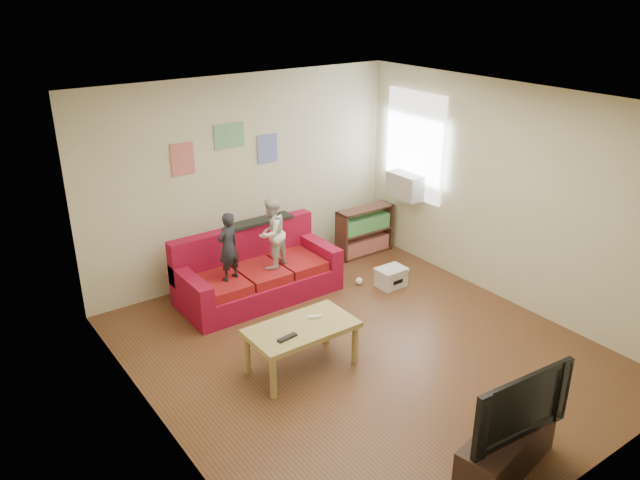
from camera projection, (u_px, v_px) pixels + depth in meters
room_shell at (366, 238)px, 6.32m from camera, size 4.52×5.02×2.72m
sofa at (256, 274)px, 7.95m from camera, size 2.02×0.93×0.89m
child_a at (228, 247)px, 7.37m from camera, size 0.35×0.28×0.85m
child_b at (271, 233)px, 7.68m from camera, size 0.54×0.49×0.91m
coffee_table at (302, 332)px, 6.38m from camera, size 1.12×0.62×0.50m
remote at (287, 338)px, 6.13m from camera, size 0.22×0.08×0.02m
game_controller at (315, 317)px, 6.49m from camera, size 0.14×0.09×0.03m
bookshelf at (364, 233)px, 9.17m from camera, size 0.89×0.27×0.71m
window at (414, 146)px, 8.64m from camera, size 0.04×1.08×1.48m
ac_unit at (406, 186)px, 8.79m from camera, size 0.28×0.55×0.35m
artwork_left at (183, 159)px, 7.57m from camera, size 0.30×0.01×0.40m
artwork_center at (229, 136)px, 7.84m from camera, size 0.42×0.01×0.32m
artwork_right at (267, 149)px, 8.24m from camera, size 0.30×0.01×0.38m
file_box at (391, 277)px, 8.24m from camera, size 0.38×0.29×0.26m
tv_stand at (506, 450)px, 5.12m from camera, size 1.12×0.55×0.40m
television at (513, 401)px, 4.93m from camera, size 1.02×0.21×0.58m
tissue at (359, 281)px, 8.31m from camera, size 0.10×0.10×0.10m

